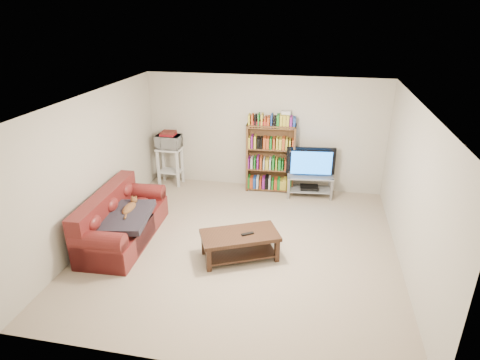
% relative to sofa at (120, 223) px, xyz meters
% --- Properties ---
extents(floor, '(5.00, 5.00, 0.00)m').
position_rel_sofa_xyz_m(floor, '(2.04, 0.20, -0.30)').
color(floor, tan).
rests_on(floor, ground).
extents(ceiling, '(5.00, 5.00, 0.00)m').
position_rel_sofa_xyz_m(ceiling, '(2.04, 0.20, 2.10)').
color(ceiling, white).
rests_on(ceiling, ground).
extents(wall_back, '(5.00, 0.00, 5.00)m').
position_rel_sofa_xyz_m(wall_back, '(2.04, 2.70, 0.90)').
color(wall_back, beige).
rests_on(wall_back, ground).
extents(wall_front, '(5.00, 0.00, 5.00)m').
position_rel_sofa_xyz_m(wall_front, '(2.04, -2.30, 0.90)').
color(wall_front, beige).
rests_on(wall_front, ground).
extents(wall_left, '(0.00, 5.00, 5.00)m').
position_rel_sofa_xyz_m(wall_left, '(-0.46, 0.20, 0.90)').
color(wall_left, beige).
rests_on(wall_left, ground).
extents(wall_right, '(0.00, 5.00, 5.00)m').
position_rel_sofa_xyz_m(wall_right, '(4.54, 0.20, 0.90)').
color(wall_right, beige).
rests_on(wall_right, ground).
extents(sofa, '(0.94, 2.02, 0.85)m').
position_rel_sofa_xyz_m(sofa, '(0.00, 0.00, 0.00)').
color(sofa, maroon).
rests_on(sofa, floor).
extents(blanket, '(0.89, 1.08, 0.18)m').
position_rel_sofa_xyz_m(blanket, '(0.18, -0.13, 0.21)').
color(blanket, '#27232C').
rests_on(blanket, sofa).
extents(cat, '(0.24, 0.55, 0.16)m').
position_rel_sofa_xyz_m(cat, '(0.17, 0.05, 0.27)').
color(cat, brown).
rests_on(cat, sofa).
extents(coffee_table, '(1.32, 1.03, 0.43)m').
position_rel_sofa_xyz_m(coffee_table, '(2.09, -0.15, -0.00)').
color(coffee_table, black).
rests_on(coffee_table, floor).
extents(remote, '(0.19, 0.15, 0.02)m').
position_rel_sofa_xyz_m(remote, '(2.21, -0.16, 0.14)').
color(remote, black).
rests_on(remote, coffee_table).
extents(tv_stand, '(0.96, 0.51, 0.46)m').
position_rel_sofa_xyz_m(tv_stand, '(3.06, 2.34, 0.01)').
color(tv_stand, '#999EA3').
rests_on(tv_stand, floor).
extents(television, '(1.00, 0.23, 0.57)m').
position_rel_sofa_xyz_m(television, '(3.06, 2.34, 0.45)').
color(television, black).
rests_on(television, tv_stand).
extents(dvd_player, '(0.40, 0.30, 0.06)m').
position_rel_sofa_xyz_m(dvd_player, '(3.06, 2.34, -0.11)').
color(dvd_player, black).
rests_on(dvd_player, tv_stand).
extents(bookshelf, '(1.02, 0.37, 1.45)m').
position_rel_sofa_xyz_m(bookshelf, '(2.22, 2.50, 0.44)').
color(bookshelf, '#55361D').
rests_on(bookshelf, floor).
extents(shelf_clutter, '(0.74, 0.26, 0.28)m').
position_rel_sofa_xyz_m(shelf_clutter, '(2.31, 2.52, 1.25)').
color(shelf_clutter, silver).
rests_on(shelf_clutter, bookshelf).
extents(microwave_stand, '(0.53, 0.39, 0.84)m').
position_rel_sofa_xyz_m(microwave_stand, '(0.02, 2.40, 0.23)').
color(microwave_stand, silver).
rests_on(microwave_stand, floor).
extents(microwave, '(0.52, 0.36, 0.29)m').
position_rel_sofa_xyz_m(microwave, '(0.02, 2.40, 0.68)').
color(microwave, silver).
rests_on(microwave, microwave_stand).
extents(game_boxes, '(0.31, 0.27, 0.05)m').
position_rel_sofa_xyz_m(game_boxes, '(0.02, 2.40, 0.85)').
color(game_boxes, maroon).
rests_on(game_boxes, microwave).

